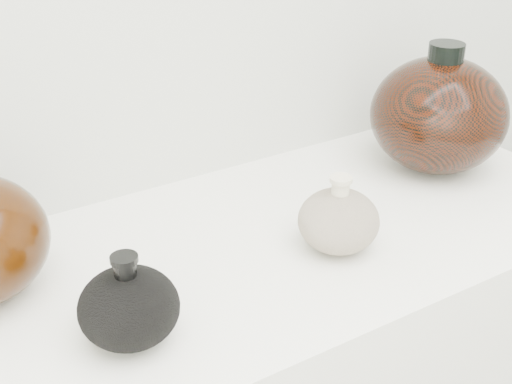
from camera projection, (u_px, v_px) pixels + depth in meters
black_gourd_vase at (129, 307)px, 0.85m from camera, size 0.16×0.16×0.12m
cream_gourd_vase at (339, 220)px, 1.03m from camera, size 0.15×0.15×0.12m
right_round_pot at (439, 114)px, 1.25m from camera, size 0.31×0.31×0.23m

